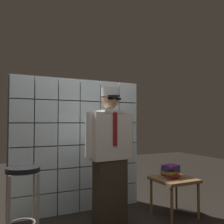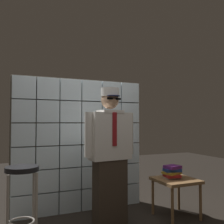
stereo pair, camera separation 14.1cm
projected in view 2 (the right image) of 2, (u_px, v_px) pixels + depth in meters
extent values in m
cube|color=silver|center=(22.00, 207.00, 3.25)|extent=(0.30, 0.08, 0.30)
cube|color=silver|center=(47.00, 204.00, 3.38)|extent=(0.30, 0.08, 0.30)
cube|color=silver|center=(70.00, 201.00, 3.50)|extent=(0.30, 0.08, 0.30)
cube|color=silver|center=(91.00, 199.00, 3.63)|extent=(0.30, 0.08, 0.30)
cube|color=silver|center=(111.00, 196.00, 3.75)|extent=(0.30, 0.08, 0.30)
cube|color=silver|center=(130.00, 194.00, 3.87)|extent=(0.30, 0.08, 0.30)
cube|color=silver|center=(23.00, 183.00, 3.27)|extent=(0.30, 0.08, 0.30)
cube|color=silver|center=(47.00, 181.00, 3.39)|extent=(0.30, 0.08, 0.30)
cube|color=silver|center=(70.00, 179.00, 3.51)|extent=(0.30, 0.08, 0.30)
cube|color=silver|center=(91.00, 177.00, 3.64)|extent=(0.30, 0.08, 0.30)
cube|color=silver|center=(111.00, 175.00, 3.76)|extent=(0.30, 0.08, 0.30)
cube|color=silver|center=(130.00, 173.00, 3.89)|extent=(0.30, 0.08, 0.30)
cube|color=silver|center=(23.00, 159.00, 3.28)|extent=(0.30, 0.08, 0.30)
cube|color=silver|center=(47.00, 157.00, 3.40)|extent=(0.30, 0.08, 0.30)
cube|color=silver|center=(70.00, 156.00, 3.53)|extent=(0.30, 0.08, 0.30)
cube|color=silver|center=(91.00, 155.00, 3.65)|extent=(0.30, 0.08, 0.30)
cube|color=silver|center=(111.00, 154.00, 3.77)|extent=(0.30, 0.08, 0.30)
cube|color=silver|center=(130.00, 153.00, 3.90)|extent=(0.30, 0.08, 0.30)
cube|color=silver|center=(23.00, 135.00, 3.29)|extent=(0.30, 0.08, 0.30)
cube|color=silver|center=(48.00, 134.00, 3.42)|extent=(0.30, 0.08, 0.30)
cube|color=silver|center=(70.00, 134.00, 3.54)|extent=(0.30, 0.08, 0.30)
cube|color=silver|center=(91.00, 134.00, 3.66)|extent=(0.30, 0.08, 0.30)
cube|color=silver|center=(111.00, 133.00, 3.79)|extent=(0.30, 0.08, 0.30)
cube|color=silver|center=(129.00, 133.00, 3.91)|extent=(0.30, 0.08, 0.30)
cube|color=silver|center=(24.00, 111.00, 3.31)|extent=(0.30, 0.08, 0.30)
cube|color=silver|center=(48.00, 111.00, 3.43)|extent=(0.30, 0.08, 0.30)
cube|color=silver|center=(70.00, 112.00, 3.55)|extent=(0.30, 0.08, 0.30)
cube|color=silver|center=(91.00, 112.00, 3.68)|extent=(0.30, 0.08, 0.30)
cube|color=silver|center=(111.00, 112.00, 3.80)|extent=(0.30, 0.08, 0.30)
cube|color=silver|center=(129.00, 113.00, 3.92)|extent=(0.30, 0.08, 0.30)
cube|color=silver|center=(24.00, 87.00, 3.32)|extent=(0.30, 0.08, 0.30)
cube|color=silver|center=(48.00, 89.00, 3.44)|extent=(0.30, 0.08, 0.30)
cube|color=silver|center=(71.00, 90.00, 3.57)|extent=(0.30, 0.08, 0.30)
cube|color=silver|center=(91.00, 91.00, 3.69)|extent=(0.30, 0.08, 0.30)
cube|color=silver|center=(111.00, 92.00, 3.81)|extent=(0.30, 0.08, 0.30)
cube|color=silver|center=(129.00, 93.00, 3.94)|extent=(0.30, 0.08, 0.30)
cube|color=#5B5447|center=(80.00, 144.00, 3.64)|extent=(1.92, 0.02, 1.92)
cube|color=#382D23|center=(110.00, 193.00, 3.02)|extent=(0.41, 0.24, 0.81)
cube|color=silver|center=(110.00, 136.00, 3.05)|extent=(0.53, 0.27, 0.57)
cube|color=maroon|center=(115.00, 129.00, 2.96)|extent=(0.06, 0.02, 0.40)
cube|color=silver|center=(110.00, 112.00, 3.07)|extent=(0.30, 0.26, 0.04)
sphere|color=tan|center=(110.00, 100.00, 3.07)|extent=(0.22, 0.22, 0.22)
ellipsoid|color=black|center=(112.00, 103.00, 3.03)|extent=(0.15, 0.09, 0.10)
cube|color=black|center=(114.00, 99.00, 2.98)|extent=(0.19, 0.03, 0.02)
cylinder|color=#191E47|center=(113.00, 96.00, 3.00)|extent=(0.18, 0.18, 0.01)
cylinder|color=white|center=(110.00, 92.00, 3.07)|extent=(0.22, 0.22, 0.10)
cylinder|color=silver|center=(129.00, 133.00, 3.19)|extent=(0.11, 0.11, 0.53)
cylinder|color=silver|center=(89.00, 135.00, 2.91)|extent=(0.11, 0.11, 0.53)
cylinder|color=black|center=(22.00, 169.00, 2.57)|extent=(0.34, 0.34, 0.05)
torus|color=#A59E93|center=(21.00, 222.00, 2.55)|extent=(0.27, 0.27, 0.02)
cylinder|color=#A59E93|center=(8.00, 215.00, 2.38)|extent=(0.03, 0.03, 0.76)
cylinder|color=#A59E93|center=(36.00, 211.00, 2.49)|extent=(0.03, 0.03, 0.76)
cylinder|color=#A59E93|center=(7.00, 206.00, 2.62)|extent=(0.03, 0.03, 0.76)
cylinder|color=#A59E93|center=(34.00, 203.00, 2.73)|extent=(0.03, 0.03, 0.76)
cube|color=brown|center=(176.00, 180.00, 3.33)|extent=(0.52, 0.52, 0.04)
cylinder|color=brown|center=(172.00, 207.00, 3.03)|extent=(0.04, 0.04, 0.47)
cylinder|color=brown|center=(201.00, 202.00, 3.20)|extent=(0.04, 0.04, 0.47)
cylinder|color=brown|center=(153.00, 197.00, 3.44)|extent=(0.04, 0.04, 0.47)
cylinder|color=brown|center=(179.00, 193.00, 3.61)|extent=(0.04, 0.04, 0.47)
cube|color=gray|center=(172.00, 178.00, 3.34)|extent=(0.20, 0.14, 0.02)
cube|color=maroon|center=(172.00, 176.00, 3.33)|extent=(0.22, 0.21, 0.04)
cube|color=olive|center=(172.00, 173.00, 3.34)|extent=(0.25, 0.22, 0.03)
cube|color=navy|center=(172.00, 170.00, 3.36)|extent=(0.24, 0.18, 0.04)
cube|color=#591E66|center=(172.00, 167.00, 3.36)|extent=(0.22, 0.19, 0.04)
cylinder|color=navy|center=(167.00, 174.00, 3.37)|extent=(0.08, 0.08, 0.09)
torus|color=navy|center=(170.00, 174.00, 3.40)|extent=(0.06, 0.01, 0.06)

